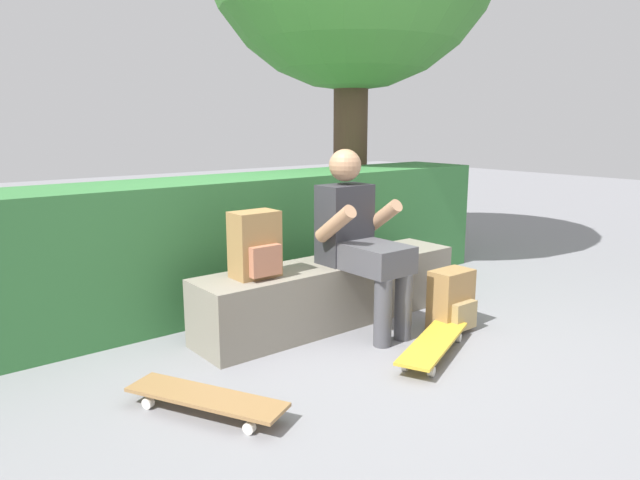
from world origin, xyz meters
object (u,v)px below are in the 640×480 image
person_skater (359,236)px  backpack_on_bench (256,246)px  skateboard_near_person (433,343)px  bench_main (333,292)px  backpack_on_ground (452,301)px  skateboard_beside_bench (206,398)px

person_skater → backpack_on_bench: person_skater is taller
skateboard_near_person → backpack_on_bench: backpack_on_bench is taller
bench_main → backpack_on_ground: bearing=-49.6°
backpack_on_bench → backpack_on_ground: (1.13, -0.59, -0.42)m
person_skater → skateboard_near_person: 0.83m
person_skater → skateboard_beside_bench: person_skater is taller
skateboard_beside_bench → skateboard_near_person: bearing=-9.3°
skateboard_near_person → backpack_on_bench: bearing=130.7°
backpack_on_ground → skateboard_near_person: bearing=-153.4°
skateboard_beside_bench → backpack_on_ground: size_ratio=2.01×
skateboard_near_person → backpack_on_ground: 0.50m
bench_main → backpack_on_bench: backpack_on_bench is taller
skateboard_near_person → backpack_on_ground: bearing=26.6°
bench_main → person_skater: size_ratio=1.68×
skateboard_beside_bench → bench_main: bearing=25.0°
person_skater → bench_main: bearing=102.9°
backpack_on_bench → backpack_on_ground: backpack_on_bench is taller
skateboard_beside_bench → person_skater: bearing=16.4°
person_skater → backpack_on_bench: (-0.66, 0.20, -0.01)m
skateboard_near_person → skateboard_beside_bench: size_ratio=1.01×
person_skater → backpack_on_bench: 0.69m
skateboard_beside_bench → backpack_on_ground: (1.79, -0.01, 0.12)m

